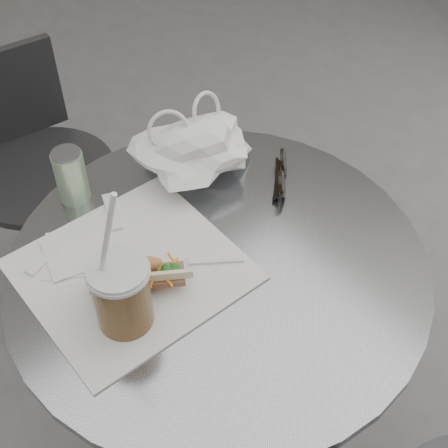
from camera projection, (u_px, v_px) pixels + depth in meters
cafe_table at (218, 345)px, 1.32m from camera, size 0.76×0.76×0.74m
chair_far at (46, 201)px, 1.80m from camera, size 0.39×0.41×0.75m
sandwich_paper at (131, 270)px, 1.10m from camera, size 0.36×0.34×0.00m
banh_mi at (137, 275)px, 1.05m from camera, size 0.20×0.17×0.07m
iced_coffee at (122, 294)px, 0.98m from camera, size 0.10×0.10×0.29m
sunglasses at (281, 175)px, 1.24m from camera, size 0.10×0.10×0.06m
plastic_bag at (195, 150)px, 1.24m from camera, size 0.24×0.19×0.11m
napkin_stack at (75, 254)px, 1.12m from camera, size 0.16×0.16×0.01m
drink_can at (71, 176)px, 1.19m from camera, size 0.06×0.06×0.11m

